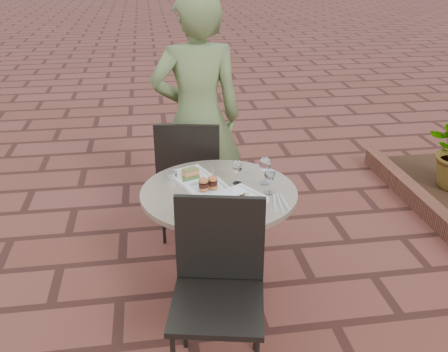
{
  "coord_description": "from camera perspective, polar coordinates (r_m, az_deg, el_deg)",
  "views": [
    {
      "loc": [
        -0.57,
        -2.56,
        2.01
      ],
      "look_at": [
        -0.18,
        -0.03,
        0.82
      ],
      "focal_mm": 40.0,
      "sensor_mm": 36.0,
      "label": 1
    }
  ],
  "objects": [
    {
      "name": "diner",
      "position": [
        3.56,
        -3.05,
        6.5
      ],
      "size": [
        0.66,
        0.45,
        1.77
      ],
      "primitive_type": "imported",
      "rotation": [
        0.0,
        0.0,
        3.19
      ],
      "color": "#566939",
      "rests_on": "ground"
    },
    {
      "name": "plate_salmon",
      "position": [
        3.01,
        -3.84,
        0.08
      ],
      "size": [
        0.28,
        0.28,
        0.06
      ],
      "rotation": [
        0.0,
        0.0,
        0.39
      ],
      "color": "silver",
      "rests_on": "cafe_table"
    },
    {
      "name": "steel_ramekin",
      "position": [
        3.0,
        -5.93,
        0.02
      ],
      "size": [
        0.08,
        0.08,
        0.05
      ],
      "primitive_type": "cylinder",
      "rotation": [
        0.0,
        0.0,
        -0.33
      ],
      "color": "silver",
      "rests_on": "cafe_table"
    },
    {
      "name": "plate_sliders",
      "position": [
        2.83,
        -1.82,
        -1.31
      ],
      "size": [
        0.28,
        0.28,
        0.15
      ],
      "rotation": [
        0.0,
        0.0,
        0.3
      ],
      "color": "silver",
      "rests_on": "cafe_table"
    },
    {
      "name": "chair_far",
      "position": [
        3.56,
        -3.96,
        0.62
      ],
      "size": [
        0.52,
        0.52,
        0.93
      ],
      "rotation": [
        0.0,
        0.0,
        2.95
      ],
      "color": "black",
      "rests_on": "ground"
    },
    {
      "name": "wine_glass_far",
      "position": [
        2.91,
        4.7,
        1.28
      ],
      "size": [
        0.07,
        0.07,
        0.17
      ],
      "color": "white",
      "rests_on": "cafe_table"
    },
    {
      "name": "cafe_table",
      "position": [
        2.98,
        -0.57,
        -5.91
      ],
      "size": [
        0.9,
        0.9,
        0.73
      ],
      "color": "gray",
      "rests_on": "ground"
    },
    {
      "name": "plate_tuna",
      "position": [
        2.74,
        1.72,
        -2.59
      ],
      "size": [
        0.32,
        0.32,
        0.03
      ],
      "rotation": [
        0.0,
        0.0,
        0.54
      ],
      "color": "silver",
      "rests_on": "cafe_table"
    },
    {
      "name": "wine_glass_mid",
      "position": [
        2.9,
        1.54,
        1.01
      ],
      "size": [
        0.06,
        0.06,
        0.15
      ],
      "color": "white",
      "rests_on": "cafe_table"
    },
    {
      "name": "chair_near",
      "position": [
        2.47,
        -0.62,
        -11.39
      ],
      "size": [
        0.52,
        0.52,
        0.93
      ],
      "rotation": [
        0.0,
        0.0,
        -0.21
      ],
      "color": "black",
      "rests_on": "ground"
    },
    {
      "name": "cutlery_set",
      "position": [
        2.74,
        6.4,
        -3.05
      ],
      "size": [
        0.12,
        0.23,
        0.0
      ],
      "primitive_type": null,
      "rotation": [
        0.0,
        0.0,
        -0.06
      ],
      "color": "silver",
      "rests_on": "cafe_table"
    },
    {
      "name": "ground",
      "position": [
        3.31,
        3.07,
        -12.54
      ],
      "size": [
        60.0,
        60.0,
        0.0
      ],
      "primitive_type": "plane",
      "color": "#592A23",
      "rests_on": "ground"
    },
    {
      "name": "wine_glass_right",
      "position": [
        2.8,
        5.28,
        0.01
      ],
      "size": [
        0.06,
        0.06,
        0.15
      ],
      "color": "white",
      "rests_on": "cafe_table"
    }
  ]
}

